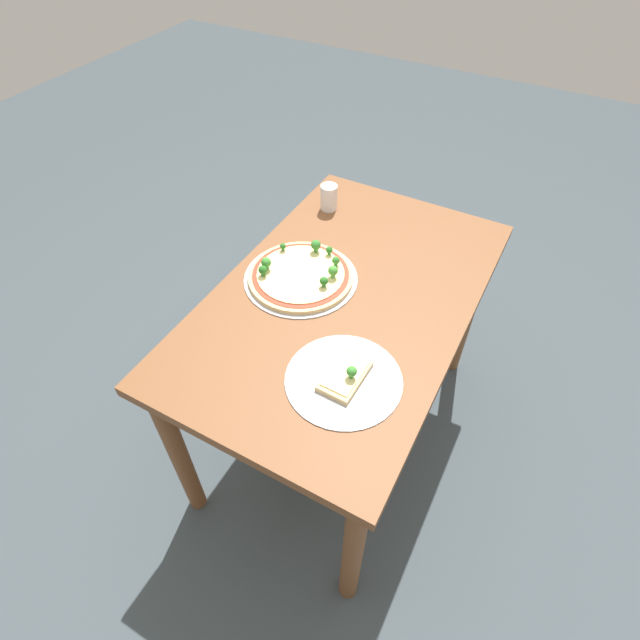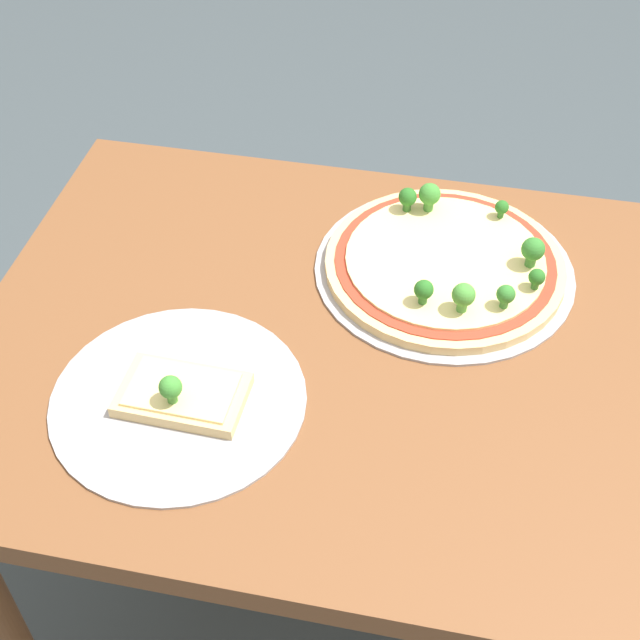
% 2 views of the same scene
% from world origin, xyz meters
% --- Properties ---
extents(ground_plane, '(8.00, 8.00, 0.00)m').
position_xyz_m(ground_plane, '(0.00, 0.00, 0.00)').
color(ground_plane, '#3D474C').
extents(dining_table, '(1.20, 0.74, 0.76)m').
position_xyz_m(dining_table, '(0.00, 0.00, 0.65)').
color(dining_table, brown).
rests_on(dining_table, ground_plane).
extents(pizza_tray_whole, '(0.36, 0.36, 0.07)m').
position_xyz_m(pizza_tray_whole, '(0.00, 0.16, 0.77)').
color(pizza_tray_whole, '#A3A3A8').
rests_on(pizza_tray_whole, dining_table).
extents(pizza_tray_slice, '(0.31, 0.31, 0.06)m').
position_xyz_m(pizza_tray_slice, '(-0.29, -0.14, 0.77)').
color(pizza_tray_slice, '#A3A3A8').
rests_on(pizza_tray_slice, dining_table).
extents(drinking_cup, '(0.06, 0.06, 0.10)m').
position_xyz_m(drinking_cup, '(0.39, 0.26, 0.81)').
color(drinking_cup, white).
rests_on(drinking_cup, dining_table).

